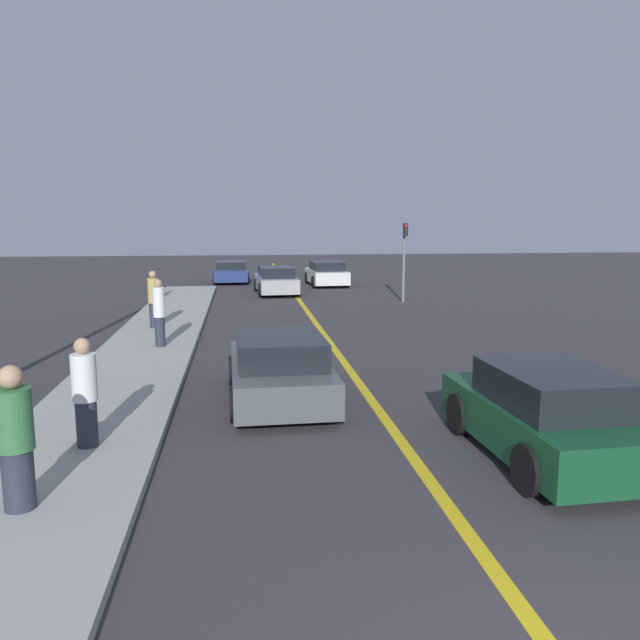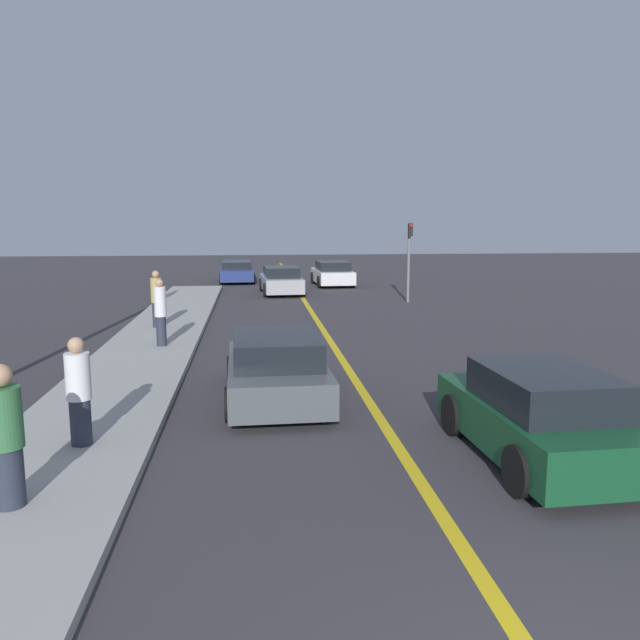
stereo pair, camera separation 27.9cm
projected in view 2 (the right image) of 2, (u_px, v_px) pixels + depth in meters
road_center_line at (320, 325)px, 21.31m from camera, size 0.20×60.00×0.01m
sidewalk_left at (153, 344)px, 17.66m from camera, size 2.52×29.68×0.15m
car_near_right_lane at (539, 416)px, 9.25m from camera, size 2.03×3.91×1.42m
car_ahead_center at (277, 369)px, 12.34m from camera, size 2.07×4.14×1.34m
car_far_distant at (281, 281)px, 30.00m from camera, size 2.07×4.18×1.32m
car_parked_left_lot at (332, 274)px, 33.73m from camera, size 2.10×3.95×1.31m
car_oncoming_far at (237, 271)px, 35.80m from camera, size 2.05×4.59×1.19m
pedestrian_near_curb at (5, 437)px, 7.40m from camera, size 0.43×0.43×1.76m
pedestrian_mid_group at (79, 392)px, 9.46m from camera, size 0.37×0.37×1.68m
pedestrian_far_standing at (161, 312)px, 16.90m from camera, size 0.32×0.32×1.83m
pedestrian_by_sign at (157, 299)px, 19.85m from camera, size 0.35×0.35×1.81m
traffic_light at (409, 253)px, 26.64m from camera, size 0.18×0.40×3.39m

